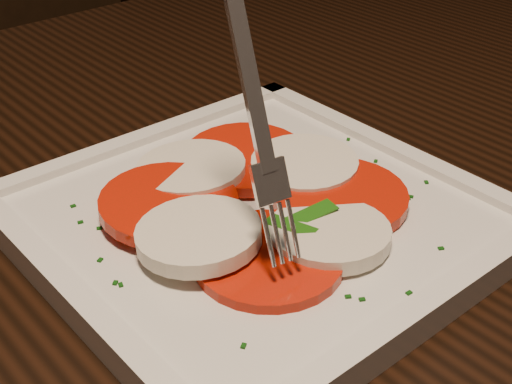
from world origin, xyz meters
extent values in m
cube|color=black|center=(-0.24, -0.06, 0.73)|extent=(1.26, 0.89, 0.04)
cylinder|color=black|center=(0.28, 0.32, 0.35)|extent=(0.06, 0.06, 0.71)
cube|color=black|center=(-0.13, 0.58, 0.45)|extent=(0.44, 0.44, 0.04)
cylinder|color=black|center=(-0.32, 0.41, 0.21)|extent=(0.04, 0.04, 0.41)
cylinder|color=black|center=(0.04, 0.39, 0.21)|extent=(0.04, 0.04, 0.41)
cylinder|color=black|center=(0.06, 0.75, 0.21)|extent=(0.04, 0.04, 0.41)
cube|color=silver|center=(-0.24, -0.14, 0.76)|extent=(0.30, 0.30, 0.01)
cylinder|color=#C01304|center=(-0.26, -0.19, 0.77)|extent=(0.09, 0.09, 0.01)
cylinder|color=silver|center=(-0.22, -0.20, 0.77)|extent=(0.08, 0.08, 0.02)
cylinder|color=#C01304|center=(-0.19, -0.17, 0.77)|extent=(0.09, 0.09, 0.01)
cylinder|color=silver|center=(-0.18, -0.13, 0.77)|extent=(0.08, 0.08, 0.01)
cylinder|color=#C01304|center=(-0.21, -0.09, 0.77)|extent=(0.09, 0.09, 0.01)
cylinder|color=silver|center=(-0.25, -0.09, 0.78)|extent=(0.08, 0.08, 0.01)
cylinder|color=#C01304|center=(-0.29, -0.12, 0.78)|extent=(0.09, 0.09, 0.01)
cylinder|color=silver|center=(-0.29, -0.16, 0.78)|extent=(0.08, 0.08, 0.02)
cube|color=#1C580F|center=(-0.29, -0.15, 0.78)|extent=(0.01, 0.03, 0.00)
cube|color=#1C580F|center=(-0.24, -0.09, 0.78)|extent=(0.01, 0.04, 0.01)
cube|color=#1C580F|center=(-0.20, -0.11, 0.78)|extent=(0.03, 0.03, 0.00)
cube|color=#1C580F|center=(-0.22, -0.18, 0.78)|extent=(0.04, 0.01, 0.00)
cube|color=#1C580F|center=(-0.24, -0.18, 0.78)|extent=(0.02, 0.03, 0.00)
cube|color=#1C580F|center=(-0.29, -0.12, 0.78)|extent=(0.03, 0.03, 0.00)
cube|color=#1C580F|center=(-0.19, -0.15, 0.78)|extent=(0.03, 0.02, 0.01)
cube|color=#0C3C0B|center=(-0.27, -0.23, 0.77)|extent=(0.00, 0.00, 0.00)
cube|color=#0C3C0B|center=(-0.34, -0.15, 0.77)|extent=(0.00, 0.00, 0.00)
cube|color=#0C3C0B|center=(-0.20, -0.22, 0.77)|extent=(0.00, 0.00, 0.00)
cube|color=#0C3C0B|center=(-0.33, -0.07, 0.77)|extent=(0.00, 0.00, 0.00)
cube|color=#0C3C0B|center=(-0.31, -0.24, 0.77)|extent=(0.00, 0.00, 0.00)
cube|color=#0C3C0B|center=(-0.22, -0.06, 0.77)|extent=(0.00, 0.00, 0.00)
cube|color=#0C3C0B|center=(-0.25, -0.24, 0.77)|extent=(0.00, 0.00, 0.00)
cube|color=#0C3C0B|center=(-0.12, -0.10, 0.77)|extent=(0.00, 0.00, 0.00)
cube|color=#0C3C0B|center=(-0.34, -0.16, 0.77)|extent=(0.00, 0.00, 0.00)
cube|color=#0C3C0B|center=(-0.22, -0.26, 0.77)|extent=(0.00, 0.00, 0.00)
cube|color=#0C3C0B|center=(-0.24, -0.25, 0.77)|extent=(0.00, 0.00, 0.00)
cube|color=#0C3C0B|center=(-0.33, -0.10, 0.77)|extent=(0.00, 0.00, 0.00)
cube|color=#0C3C0B|center=(-0.14, -0.19, 0.77)|extent=(0.00, 0.00, 0.00)
cube|color=#0C3C0B|center=(-0.12, -0.18, 0.77)|extent=(0.00, 0.00, 0.00)
cube|color=#0C3C0B|center=(-0.17, -0.24, 0.77)|extent=(0.00, 0.00, 0.00)
cube|color=#0C3C0B|center=(-0.34, -0.09, 0.77)|extent=(0.00, 0.00, 0.00)
cube|color=#0C3C0B|center=(-0.13, -0.14, 0.77)|extent=(0.00, 0.00, 0.00)
cube|color=#0C3C0B|center=(-0.15, -0.19, 0.77)|extent=(0.00, 0.00, 0.00)
cube|color=#0C3C0B|center=(-0.34, -0.13, 0.77)|extent=(0.00, 0.00, 0.00)
camera|label=1|loc=(-0.46, -0.45, 1.02)|focal=50.00mm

